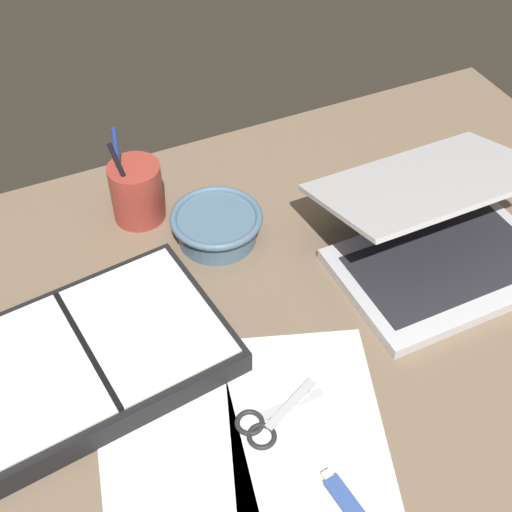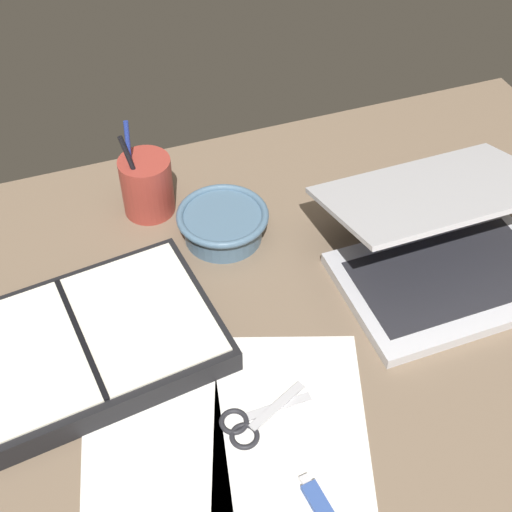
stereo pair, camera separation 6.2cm
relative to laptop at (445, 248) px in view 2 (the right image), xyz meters
The scene contains 9 objects.
desk_top 30.24cm from the laptop, 169.94° to the right, with size 140.00×100.00×2.00cm, color #75604C.
laptop is the anchor object (origin of this frame).
bowl 34.91cm from the laptop, 147.49° to the left, with size 14.83×14.83×5.25cm.
pen_cup 48.69cm from the laptop, 142.98° to the left, with size 8.55×8.55×16.73cm.
planner 54.85cm from the laptop, behind, with size 39.79×29.33×4.27cm.
scissors 40.36cm from the laptop, 156.96° to the right, with size 12.72×7.13×0.80cm.
paper_sheet_front 36.92cm from the laptop, 150.91° to the right, with size 19.63×28.97×0.16cm, color white.
paper_sheet_beside_planner 50.65cm from the laptop, 165.52° to the right, with size 17.84×24.62×0.16cm, color white.
usb_drive 43.80cm from the laptop, 138.61° to the right, with size 2.67×7.34×1.00cm.
Camera 2 is at (-23.26, -56.72, 82.72)cm, focal length 50.00 mm.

